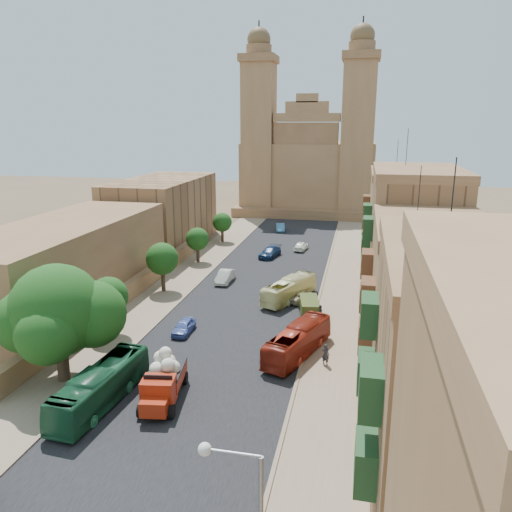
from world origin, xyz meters
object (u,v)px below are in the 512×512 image
at_px(street_tree_d, 222,222).
at_px(pedestrian_c, 320,314).
at_px(car_white_a, 225,277).
at_px(pedestrian_a, 326,354).
at_px(ficus_tree, 58,314).
at_px(street_tree_a, 108,297).
at_px(red_truck, 163,379).
at_px(bus_cream_east, 289,289).
at_px(bus_red_east, 298,341).
at_px(car_dkblue, 270,252).
at_px(car_blue_a, 184,327).
at_px(bus_green_north, 101,386).
at_px(car_white_b, 301,246).
at_px(olive_pickup, 309,308).
at_px(street_tree_b, 162,259).
at_px(street_tree_c, 197,239).
at_px(car_cream, 299,296).
at_px(church, 309,165).
at_px(car_blue_b, 280,227).

xyz_separation_m(street_tree_d, pedestrian_c, (17.67, -29.68, -2.16)).
height_order(car_white_a, pedestrian_a, pedestrian_a).
height_order(ficus_tree, pedestrian_a, ficus_tree).
height_order(street_tree_a, red_truck, street_tree_a).
relative_size(ficus_tree, bus_cream_east, 1.03).
bearing_deg(bus_red_east, pedestrian_a, 170.81).
height_order(bus_cream_east, car_dkblue, bus_cream_east).
xyz_separation_m(car_blue_a, car_dkblue, (2.78, 26.88, 0.09)).
distance_m(bus_green_north, car_white_b, 44.34).
height_order(red_truck, olive_pickup, red_truck).
bearing_deg(bus_green_north, ficus_tree, 154.18).
xyz_separation_m(street_tree_b, bus_red_east, (16.50, -12.66, -2.41)).
bearing_deg(street_tree_c, street_tree_a, -90.00).
bearing_deg(olive_pickup, pedestrian_a, -76.95).
relative_size(red_truck, car_white_a, 1.44).
relative_size(red_truck, bus_red_east, 0.69).
bearing_deg(car_white_a, street_tree_d, 106.78).
relative_size(ficus_tree, car_blue_a, 2.45).
bearing_deg(pedestrian_a, ficus_tree, 42.97).
xyz_separation_m(olive_pickup, car_white_b, (-3.86, 25.21, -0.16)).
xyz_separation_m(ficus_tree, olive_pickup, (15.92, 15.99, -4.28)).
distance_m(pedestrian_a, pedestrian_c, 8.24).
bearing_deg(car_cream, street_tree_a, 63.03).
bearing_deg(pedestrian_a, car_blue_a, 9.13).
bearing_deg(pedestrian_a, pedestrian_c, -57.93).
relative_size(street_tree_d, bus_red_east, 0.52).
distance_m(street_tree_a, car_white_a, 17.57).
height_order(car_blue_a, pedestrian_a, pedestrian_a).
xyz_separation_m(ficus_tree, car_blue_a, (5.55, 9.58, -4.48)).
distance_m(street_tree_b, bus_green_north, 23.05).
bearing_deg(car_white_a, bus_red_east, -57.55).
xyz_separation_m(red_truck, pedestrian_c, (9.09, 15.35, -0.59)).
height_order(bus_red_east, pedestrian_a, bus_red_east).
bearing_deg(pedestrian_a, street_tree_b, -12.09).
relative_size(street_tree_a, street_tree_c, 1.12).
xyz_separation_m(pedestrian_a, pedestrian_c, (-1.11, 8.16, 0.03)).
distance_m(ficus_tree, street_tree_d, 44.04).
xyz_separation_m(ficus_tree, bus_green_north, (4.22, -2.43, -3.79)).
bearing_deg(street_tree_c, pedestrian_a, -53.99).
relative_size(street_tree_c, red_truck, 0.77).
xyz_separation_m(bus_cream_east, car_cream, (1.00, -0.03, -0.61)).
xyz_separation_m(church, street_tree_a, (-10.00, -66.61, -6.02)).
relative_size(street_tree_d, bus_green_north, 0.49).
height_order(street_tree_c, car_dkblue, street_tree_c).
bearing_deg(olive_pickup, bus_green_north, -122.42).
height_order(car_white_a, car_blue_b, car_white_a).
bearing_deg(car_white_b, bus_red_east, 104.27).
distance_m(ficus_tree, car_white_b, 43.16).
distance_m(ficus_tree, street_tree_a, 8.17).
bearing_deg(car_cream, street_tree_d, -33.46).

